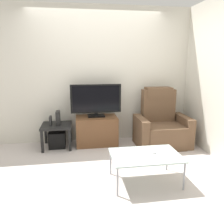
{
  "coord_description": "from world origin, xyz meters",
  "views": [
    {
      "loc": [
        -0.39,
        -3.32,
        1.58
      ],
      "look_at": [
        0.21,
        0.5,
        0.7
      ],
      "focal_mm": 36.18,
      "sensor_mm": 36.0,
      "label": 1
    }
  ],
  "objects_px": {
    "tv_stand": "(97,130)",
    "side_table": "(57,128)",
    "subwoofer_box": "(57,139)",
    "coffee_table": "(145,156)",
    "television": "(96,100)",
    "recliner_armchair": "(161,125)",
    "book_upright": "(50,121)",
    "cell_phone": "(152,152)",
    "game_console": "(58,118)"
  },
  "relations": [
    {
      "from": "book_upright",
      "to": "coffee_table",
      "type": "bearing_deg",
      "value": -46.92
    },
    {
      "from": "book_upright",
      "to": "cell_phone",
      "type": "bearing_deg",
      "value": -43.25
    },
    {
      "from": "side_table",
      "to": "coffee_table",
      "type": "relative_size",
      "value": 0.6
    },
    {
      "from": "side_table",
      "to": "game_console",
      "type": "height_order",
      "value": "game_console"
    },
    {
      "from": "book_upright",
      "to": "coffee_table",
      "type": "relative_size",
      "value": 0.19
    },
    {
      "from": "coffee_table",
      "to": "cell_phone",
      "type": "distance_m",
      "value": 0.13
    },
    {
      "from": "side_table",
      "to": "subwoofer_box",
      "type": "distance_m",
      "value": 0.22
    },
    {
      "from": "side_table",
      "to": "game_console",
      "type": "distance_m",
      "value": 0.2
    },
    {
      "from": "recliner_armchair",
      "to": "subwoofer_box",
      "type": "height_order",
      "value": "recliner_armchair"
    },
    {
      "from": "book_upright",
      "to": "game_console",
      "type": "height_order",
      "value": "game_console"
    },
    {
      "from": "recliner_armchair",
      "to": "subwoofer_box",
      "type": "xyz_separation_m",
      "value": [
        -1.96,
        0.16,
        -0.22
      ]
    },
    {
      "from": "subwoofer_box",
      "to": "television",
      "type": "bearing_deg",
      "value": 5.0
    },
    {
      "from": "side_table",
      "to": "coffee_table",
      "type": "bearing_deg",
      "value": -49.5
    },
    {
      "from": "book_upright",
      "to": "television",
      "type": "bearing_deg",
      "value": 5.76
    },
    {
      "from": "television",
      "to": "side_table",
      "type": "distance_m",
      "value": 0.9
    },
    {
      "from": "tv_stand",
      "to": "subwoofer_box",
      "type": "height_order",
      "value": "tv_stand"
    },
    {
      "from": "cell_phone",
      "to": "television",
      "type": "bearing_deg",
      "value": 106.39
    },
    {
      "from": "book_upright",
      "to": "cell_phone",
      "type": "height_order",
      "value": "book_upright"
    },
    {
      "from": "television",
      "to": "recliner_armchair",
      "type": "bearing_deg",
      "value": -10.34
    },
    {
      "from": "subwoofer_box",
      "to": "cell_phone",
      "type": "xyz_separation_m",
      "value": [
        1.36,
        -1.39,
        0.24
      ]
    },
    {
      "from": "side_table",
      "to": "recliner_armchair",
      "type": "bearing_deg",
      "value": -4.59
    },
    {
      "from": "game_console",
      "to": "cell_phone",
      "type": "bearing_deg",
      "value": -46.65
    },
    {
      "from": "tv_stand",
      "to": "television",
      "type": "relative_size",
      "value": 0.82
    },
    {
      "from": "game_console",
      "to": "coffee_table",
      "type": "height_order",
      "value": "game_console"
    },
    {
      "from": "television",
      "to": "subwoofer_box",
      "type": "relative_size",
      "value": 3.16
    },
    {
      "from": "book_upright",
      "to": "cell_phone",
      "type": "relative_size",
      "value": 1.12
    },
    {
      "from": "recliner_armchair",
      "to": "coffee_table",
      "type": "bearing_deg",
      "value": -117.72
    },
    {
      "from": "tv_stand",
      "to": "coffee_table",
      "type": "bearing_deg",
      "value": -71.44
    },
    {
      "from": "side_table",
      "to": "tv_stand",
      "type": "bearing_deg",
      "value": 3.55
    },
    {
      "from": "television",
      "to": "book_upright",
      "type": "relative_size",
      "value": 5.64
    },
    {
      "from": "recliner_armchair",
      "to": "side_table",
      "type": "height_order",
      "value": "recliner_armchair"
    },
    {
      "from": "tv_stand",
      "to": "subwoofer_box",
      "type": "distance_m",
      "value": 0.75
    },
    {
      "from": "recliner_armchair",
      "to": "cell_phone",
      "type": "distance_m",
      "value": 1.37
    },
    {
      "from": "recliner_armchair",
      "to": "side_table",
      "type": "xyz_separation_m",
      "value": [
        -1.96,
        0.16,
        -0.01
      ]
    },
    {
      "from": "recliner_armchair",
      "to": "subwoofer_box",
      "type": "relative_size",
      "value": 3.6
    },
    {
      "from": "tv_stand",
      "to": "subwoofer_box",
      "type": "xyz_separation_m",
      "value": [
        -0.74,
        -0.05,
        -0.12
      ]
    },
    {
      "from": "tv_stand",
      "to": "side_table",
      "type": "height_order",
      "value": "tv_stand"
    },
    {
      "from": "game_console",
      "to": "coffee_table",
      "type": "bearing_deg",
      "value": -50.5
    },
    {
      "from": "recliner_armchair",
      "to": "book_upright",
      "type": "xyz_separation_m",
      "value": [
        -2.06,
        0.14,
        0.14
      ]
    },
    {
      "from": "tv_stand",
      "to": "television",
      "type": "height_order",
      "value": "television"
    },
    {
      "from": "subwoofer_box",
      "to": "coffee_table",
      "type": "height_order",
      "value": "coffee_table"
    },
    {
      "from": "tv_stand",
      "to": "side_table",
      "type": "distance_m",
      "value": 0.75
    },
    {
      "from": "recliner_armchair",
      "to": "game_console",
      "type": "height_order",
      "value": "recliner_armchair"
    },
    {
      "from": "side_table",
      "to": "cell_phone",
      "type": "xyz_separation_m",
      "value": [
        1.36,
        -1.39,
        0.03
      ]
    },
    {
      "from": "television",
      "to": "subwoofer_box",
      "type": "bearing_deg",
      "value": -175.0
    },
    {
      "from": "television",
      "to": "subwoofer_box",
      "type": "xyz_separation_m",
      "value": [
        -0.74,
        -0.06,
        -0.72
      ]
    },
    {
      "from": "tv_stand",
      "to": "cell_phone",
      "type": "xyz_separation_m",
      "value": [
        0.62,
        -1.44,
        0.12
      ]
    },
    {
      "from": "television",
      "to": "book_upright",
      "type": "distance_m",
      "value": 0.92
    },
    {
      "from": "tv_stand",
      "to": "coffee_table",
      "type": "relative_size",
      "value": 0.87
    },
    {
      "from": "tv_stand",
      "to": "television",
      "type": "bearing_deg",
      "value": 90.0
    }
  ]
}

